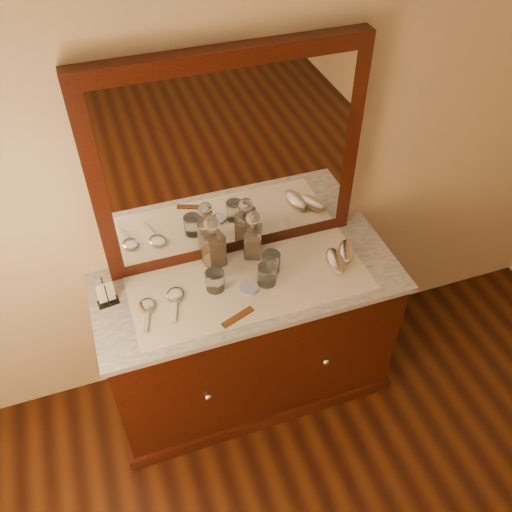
% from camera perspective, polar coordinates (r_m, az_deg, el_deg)
% --- Properties ---
extents(dresser_cabinet, '(1.40, 0.55, 0.82)m').
position_cam_1_polar(dresser_cabinet, '(2.85, -0.67, -8.70)').
color(dresser_cabinet, black).
rests_on(dresser_cabinet, floor).
extents(dresser_plinth, '(1.46, 0.59, 0.08)m').
position_cam_1_polar(dresser_plinth, '(3.15, -0.61, -12.79)').
color(dresser_plinth, black).
rests_on(dresser_plinth, floor).
extents(knob_left, '(0.04, 0.04, 0.04)m').
position_cam_1_polar(knob_left, '(2.62, -5.04, -14.53)').
color(knob_left, silver).
rests_on(knob_left, dresser_cabinet).
extents(knob_right, '(0.04, 0.04, 0.04)m').
position_cam_1_polar(knob_right, '(2.74, 7.35, -10.96)').
color(knob_right, silver).
rests_on(knob_right, dresser_cabinet).
extents(marble_top, '(1.44, 0.59, 0.03)m').
position_cam_1_polar(marble_top, '(2.53, -0.74, -2.84)').
color(marble_top, silver).
rests_on(marble_top, dresser_cabinet).
extents(mirror_frame, '(1.20, 0.08, 1.00)m').
position_cam_1_polar(mirror_frame, '(2.37, -2.77, 9.87)').
color(mirror_frame, black).
rests_on(mirror_frame, marble_top).
extents(mirror_glass, '(1.06, 0.01, 0.86)m').
position_cam_1_polar(mirror_glass, '(2.34, -2.53, 9.43)').
color(mirror_glass, white).
rests_on(mirror_glass, marble_top).
extents(lace_runner, '(1.10, 0.45, 0.00)m').
position_cam_1_polar(lace_runner, '(2.50, -0.60, -2.89)').
color(lace_runner, silver).
rests_on(lace_runner, marble_top).
extents(pin_dish, '(0.11, 0.11, 0.02)m').
position_cam_1_polar(pin_dish, '(2.47, -0.73, -3.38)').
color(pin_dish, white).
rests_on(pin_dish, lace_runner).
extents(comb, '(0.16, 0.08, 0.01)m').
position_cam_1_polar(comb, '(2.36, -1.93, -6.43)').
color(comb, brown).
rests_on(comb, lace_runner).
extents(napkin_rack, '(0.10, 0.07, 0.14)m').
position_cam_1_polar(napkin_rack, '(2.47, -15.47, -3.89)').
color(napkin_rack, black).
rests_on(napkin_rack, marble_top).
extents(decanter_left, '(0.11, 0.11, 0.29)m').
position_cam_1_polar(decanter_left, '(2.52, -4.51, 0.98)').
color(decanter_left, '#975116').
rests_on(decanter_left, lace_runner).
extents(decanter_right, '(0.11, 0.11, 0.27)m').
position_cam_1_polar(decanter_right, '(2.56, -0.31, 1.79)').
color(decanter_right, '#975116').
rests_on(decanter_right, lace_runner).
extents(brush_near, '(0.10, 0.19, 0.05)m').
position_cam_1_polar(brush_near, '(2.59, 8.34, -0.62)').
color(brush_near, tan).
rests_on(brush_near, lace_runner).
extents(brush_far, '(0.14, 0.17, 0.04)m').
position_cam_1_polar(brush_far, '(2.65, 9.44, 0.43)').
color(brush_far, tan).
rests_on(brush_far, lace_runner).
extents(hand_mirror_outer, '(0.10, 0.20, 0.02)m').
position_cam_1_polar(hand_mirror_outer, '(2.43, -11.42, -5.46)').
color(hand_mirror_outer, silver).
rests_on(hand_mirror_outer, lace_runner).
extents(hand_mirror_inner, '(0.11, 0.22, 0.02)m').
position_cam_1_polar(hand_mirror_inner, '(2.45, -8.50, -4.41)').
color(hand_mirror_inner, silver).
rests_on(hand_mirror_inner, lace_runner).
extents(tumblers, '(0.37, 0.16, 0.10)m').
position_cam_1_polar(tumblers, '(2.48, -0.51, -1.73)').
color(tumblers, white).
rests_on(tumblers, lace_runner).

